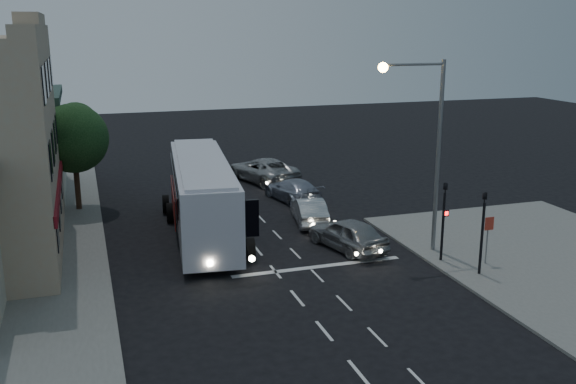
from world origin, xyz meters
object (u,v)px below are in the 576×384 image
object	(u,v)px
car_sedan_b	(293,190)
street_tree	(73,135)
car_suv	(348,234)
tour_bus	(202,194)
car_sedan_c	(263,170)
traffic_signal_side	(483,223)
streetlight	(427,135)
traffic_signal_main	(444,212)
car_sedan_a	(309,211)
regulatory_sign	(488,232)

from	to	relation	value
car_sedan_b	street_tree	distance (m)	13.40
car_suv	car_sedan_b	world-z (taller)	car_suv
tour_bus	street_tree	distance (m)	9.41
tour_bus	car_sedan_c	xyz separation A→B (m)	(6.18, 10.46, -1.32)
traffic_signal_side	street_tree	bearing A→B (deg)	135.50
car_suv	streetlight	distance (m)	6.07
car_suv	traffic_signal_main	bearing A→B (deg)	123.04
car_sedan_b	traffic_signal_main	world-z (taller)	traffic_signal_main
car_sedan_b	streetlight	bearing A→B (deg)	93.79
car_sedan_a	street_tree	distance (m)	14.29
car_suv	traffic_signal_main	size ratio (longest dim) A/B	1.13
car_sedan_b	streetlight	world-z (taller)	streetlight
car_sedan_b	street_tree	xyz separation A→B (m)	(-12.72, 1.86, 3.79)
car_sedan_c	streetlight	size ratio (longest dim) A/B	0.67
car_suv	streetlight	world-z (taller)	streetlight
streetlight	street_tree	distance (m)	20.19
car_suv	traffic_signal_side	bearing A→B (deg)	114.06
car_sedan_b	regulatory_sign	bearing A→B (deg)	98.97
car_sedan_b	streetlight	distance (m)	12.39
car_sedan_c	street_tree	xyz separation A→B (m)	(-12.36, -3.76, 3.66)
car_sedan_c	traffic_signal_side	xyz separation A→B (m)	(4.15, -19.99, 1.58)
car_sedan_c	regulatory_sign	size ratio (longest dim) A/B	2.73
car_sedan_b	car_sedan_c	size ratio (longest dim) A/B	0.81
streetlight	street_tree	world-z (taller)	streetlight
car_suv	street_tree	distance (m)	17.15
regulatory_sign	streetlight	size ratio (longest dim) A/B	0.24
car_sedan_a	traffic_signal_side	distance (m)	10.73
traffic_signal_side	car_sedan_a	bearing A→B (deg)	114.56
traffic_signal_main	regulatory_sign	xyz separation A→B (m)	(1.70, -1.01, -0.82)
car_sedan_c	tour_bus	bearing A→B (deg)	41.43
car_sedan_b	car_sedan_c	xyz separation A→B (m)	(-0.36, 5.62, 0.13)
tour_bus	car_sedan_a	bearing A→B (deg)	7.34
tour_bus	traffic_signal_side	distance (m)	14.06
street_tree	streetlight	bearing A→B (deg)	-39.51
car_sedan_c	car_suv	bearing A→B (deg)	72.28
streetlight	regulatory_sign	bearing A→B (deg)	-51.25
car_sedan_a	streetlight	world-z (taller)	streetlight
car_sedan_c	car_sedan_a	bearing A→B (deg)	70.61
regulatory_sign	car_sedan_b	bearing A→B (deg)	109.66
traffic_signal_side	car_suv	bearing A→B (deg)	129.23
street_tree	traffic_signal_side	bearing A→B (deg)	-44.50
car_sedan_c	traffic_signal_side	world-z (taller)	traffic_signal_side
tour_bus	car_suv	world-z (taller)	tour_bus
car_sedan_a	tour_bus	bearing A→B (deg)	11.03
car_sedan_a	regulatory_sign	bearing A→B (deg)	131.91
traffic_signal_main	street_tree	distance (m)	21.38
car_suv	streetlight	xyz separation A→B (m)	(3.13, -1.60, 4.95)
traffic_signal_main	car_sedan_c	bearing A→B (deg)	100.83
tour_bus	car_sedan_c	distance (m)	12.22
car_suv	traffic_signal_side	distance (m)	6.66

